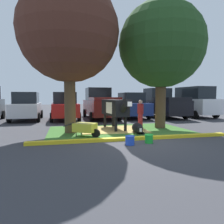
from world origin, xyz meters
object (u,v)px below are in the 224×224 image
Objects in this scene: hatchback_white at (27,107)px; sedan_blue at (131,106)px; shade_tree_right at (161,45)px; sedan_red at (65,106)px; wheelbarrow at (86,128)px; bucket_green at (149,139)px; pickup_truck_maroon at (100,104)px; suv_dark_grey at (194,102)px; bucket_blue at (130,140)px; person_handler at (140,113)px; calf_lying at (138,128)px; cow_holstein at (115,108)px; shade_tree_left at (69,32)px; pickup_truck_black at (162,104)px.

hatchback_white is 1.00× the size of sedan_blue.
shade_tree_right is 1.50× the size of sedan_red.
wheelbarrow is at bearing -121.57° from sedan_blue.
bucket_green is 9.00m from pickup_truck_maroon.
bucket_green is at bearing -57.79° from hatchback_white.
wheelbarrow is 0.32× the size of suv_dark_grey.
suv_dark_grey is (5.68, 5.21, -3.14)m from shade_tree_right.
suv_dark_grey is (8.51, 8.60, 1.10)m from bucket_blue.
bucket_green is at bearing -106.12° from person_handler.
bucket_blue is 12.15m from suv_dark_grey.
calf_lying is 2.40m from bucket_blue.
shade_tree_right is 4.15m from cow_holstein.
bucket_blue is at bearing -52.69° from wheelbarrow.
cow_holstein is at bearing 84.80° from bucket_blue.
wheelbarrow is 8.11m from hatchback_white.
sedan_red is at bearing 92.32° from shade_tree_left.
bucket_green is 0.07× the size of suv_dark_grey.
pickup_truck_maroon is at bearing 86.72° from bucket_blue.
sedan_red is (-3.98, 5.10, 0.17)m from person_handler.
wheelbarrow is at bearing -137.34° from cow_holstein.
shade_tree_left is at bearing -112.03° from pickup_truck_maroon.
bucket_green is 10.08m from pickup_truck_black.
shade_tree_left is 4.17m from cow_holstein.
wheelbarrow is at bearing -64.21° from hatchback_white.
pickup_truck_maroon is (2.49, 6.14, -3.48)m from shade_tree_left.
shade_tree_right is 5.76m from bucket_green.
shade_tree_left is 4.54× the size of person_handler.
suv_dark_grey is at bearing 28.51° from shade_tree_left.
bucket_green is (0.46, -3.24, -0.96)m from cow_holstein.
shade_tree_right is 1.23× the size of pickup_truck_black.
shade_tree_left is 1.26× the size of pickup_truck_maroon.
pickup_truck_maroon reaches higher than bucket_green.
pickup_truck_maroon reaches higher than cow_holstein.
person_handler is at bearing -126.73° from pickup_truck_black.
hatchback_white is (-2.92, 6.17, -3.61)m from shade_tree_left.
bucket_blue is at bearing -129.85° from shade_tree_right.
wheelbarrow is 0.27× the size of pickup_truck_maroon.
shade_tree_right is at bearing -36.34° from hatchback_white.
hatchback_white is at bearing 177.96° from suv_dark_grey.
shade_tree_left is at bearing -142.18° from pickup_truck_black.
pickup_truck_black is (7.89, 0.14, 0.13)m from sedan_red.
shade_tree_left reaches higher than hatchback_white.
calf_lying is at bearing -57.44° from cow_holstein.
shade_tree_left is at bearing -151.49° from suv_dark_grey.
hatchback_white is 0.96× the size of suv_dark_grey.
suv_dark_grey is (8.21, 5.26, 0.15)m from cow_holstein.
cow_holstein is 0.70× the size of sedan_red.
suv_dark_grey reaches higher than person_handler.
pickup_truck_maroon is 5.17m from pickup_truck_black.
bucket_blue is (1.37, -1.80, -0.22)m from wheelbarrow.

